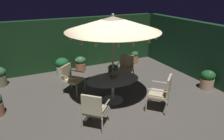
{
  "coord_description": "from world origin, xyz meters",
  "views": [
    {
      "loc": [
        -2.68,
        -5.27,
        3.34
      ],
      "look_at": [
        0.0,
        0.27,
        1.0
      ],
      "focal_mm": 35.27,
      "sensor_mm": 36.0,
      "label": 1
    }
  ],
  "objects_px": {
    "patio_chair_southeast": "(126,67)",
    "centerpiece_planter": "(113,69)",
    "patio_dining_table": "(113,84)",
    "potted_plant_right_near": "(208,79)",
    "patio_chair_north": "(71,77)",
    "patio_chair_east": "(163,91)",
    "potted_plant_left_far": "(80,63)",
    "patio_chair_northeast": "(94,109)",
    "potted_plant_back_center": "(62,66)",
    "potted_plant_front_corner": "(135,57)",
    "patio_umbrella": "(113,24)"
  },
  "relations": [
    {
      "from": "patio_chair_southeast",
      "to": "potted_plant_front_corner",
      "type": "xyz_separation_m",
      "value": [
        1.45,
        1.72,
        -0.31
      ]
    },
    {
      "from": "patio_chair_north",
      "to": "patio_umbrella",
      "type": "bearing_deg",
      "value": -47.75
    },
    {
      "from": "potted_plant_left_far",
      "to": "potted_plant_back_center",
      "type": "distance_m",
      "value": 0.82
    },
    {
      "from": "patio_chair_north",
      "to": "potted_plant_left_far",
      "type": "height_order",
      "value": "patio_chair_north"
    },
    {
      "from": "centerpiece_planter",
      "to": "patio_chair_southeast",
      "type": "height_order",
      "value": "centerpiece_planter"
    },
    {
      "from": "patio_chair_southeast",
      "to": "centerpiece_planter",
      "type": "bearing_deg",
      "value": -135.2
    },
    {
      "from": "patio_chair_southeast",
      "to": "potted_plant_back_center",
      "type": "relative_size",
      "value": 1.42
    },
    {
      "from": "patio_chair_northeast",
      "to": "patio_chair_east",
      "type": "relative_size",
      "value": 0.93
    },
    {
      "from": "potted_plant_left_far",
      "to": "potted_plant_front_corner",
      "type": "relative_size",
      "value": 1.11
    },
    {
      "from": "patio_umbrella",
      "to": "patio_chair_northeast",
      "type": "xyz_separation_m",
      "value": [
        -1.04,
        -1.08,
        -1.83
      ]
    },
    {
      "from": "patio_umbrella",
      "to": "potted_plant_left_far",
      "type": "height_order",
      "value": "patio_umbrella"
    },
    {
      "from": "patio_chair_north",
      "to": "patio_chair_northeast",
      "type": "relative_size",
      "value": 0.98
    },
    {
      "from": "potted_plant_right_near",
      "to": "patio_chair_northeast",
      "type": "bearing_deg",
      "value": -174.36
    },
    {
      "from": "patio_chair_east",
      "to": "potted_plant_back_center",
      "type": "bearing_deg",
      "value": 115.92
    },
    {
      "from": "potted_plant_front_corner",
      "to": "potted_plant_back_center",
      "type": "bearing_deg",
      "value": -179.79
    },
    {
      "from": "patio_chair_north",
      "to": "potted_plant_right_near",
      "type": "distance_m",
      "value": 4.67
    },
    {
      "from": "potted_plant_back_center",
      "to": "patio_chair_southeast",
      "type": "bearing_deg",
      "value": -41.72
    },
    {
      "from": "potted_plant_right_near",
      "to": "patio_chair_north",
      "type": "bearing_deg",
      "value": 157.85
    },
    {
      "from": "patio_chair_northeast",
      "to": "potted_plant_right_near",
      "type": "relative_size",
      "value": 1.45
    },
    {
      "from": "centerpiece_planter",
      "to": "potted_plant_back_center",
      "type": "bearing_deg",
      "value": 109.4
    },
    {
      "from": "patio_chair_east",
      "to": "patio_chair_southeast",
      "type": "xyz_separation_m",
      "value": [
        0.02,
        2.19,
        -0.01
      ]
    },
    {
      "from": "patio_umbrella",
      "to": "centerpiece_planter",
      "type": "relative_size",
      "value": 6.11
    },
    {
      "from": "patio_chair_northeast",
      "to": "patio_umbrella",
      "type": "bearing_deg",
      "value": 46.26
    },
    {
      "from": "patio_dining_table",
      "to": "patio_chair_east",
      "type": "bearing_deg",
      "value": -47.52
    },
    {
      "from": "patio_dining_table",
      "to": "potted_plant_left_far",
      "type": "bearing_deg",
      "value": 91.55
    },
    {
      "from": "patio_chair_northeast",
      "to": "potted_plant_front_corner",
      "type": "distance_m",
      "value": 5.26
    },
    {
      "from": "patio_chair_southeast",
      "to": "potted_plant_back_center",
      "type": "height_order",
      "value": "patio_chair_southeast"
    },
    {
      "from": "patio_dining_table",
      "to": "patio_chair_north",
      "type": "xyz_separation_m",
      "value": [
        -1.0,
        1.11,
        -0.01
      ]
    },
    {
      "from": "potted_plant_left_far",
      "to": "patio_chair_northeast",
      "type": "bearing_deg",
      "value": -103.35
    },
    {
      "from": "centerpiece_planter",
      "to": "patio_chair_east",
      "type": "distance_m",
      "value": 1.6
    },
    {
      "from": "patio_chair_north",
      "to": "potted_plant_right_near",
      "type": "bearing_deg",
      "value": -22.15
    },
    {
      "from": "patio_umbrella",
      "to": "patio_chair_east",
      "type": "xyz_separation_m",
      "value": [
        1.02,
        -1.11,
        -1.79
      ]
    },
    {
      "from": "centerpiece_planter",
      "to": "potted_plant_back_center",
      "type": "height_order",
      "value": "centerpiece_planter"
    },
    {
      "from": "patio_chair_east",
      "to": "potted_plant_left_far",
      "type": "relative_size",
      "value": 1.71
    },
    {
      "from": "potted_plant_front_corner",
      "to": "potted_plant_back_center",
      "type": "height_order",
      "value": "potted_plant_back_center"
    },
    {
      "from": "patio_dining_table",
      "to": "potted_plant_right_near",
      "type": "xyz_separation_m",
      "value": [
        3.32,
        -0.65,
        -0.22
      ]
    },
    {
      "from": "potted_plant_front_corner",
      "to": "patio_chair_southeast",
      "type": "bearing_deg",
      "value": -130.06
    },
    {
      "from": "patio_chair_southeast",
      "to": "potted_plant_right_near",
      "type": "height_order",
      "value": "patio_chair_southeast"
    },
    {
      "from": "patio_chair_east",
      "to": "patio_chair_northeast",
      "type": "bearing_deg",
      "value": 179.24
    },
    {
      "from": "patio_chair_north",
      "to": "patio_chair_east",
      "type": "distance_m",
      "value": 3.0
    },
    {
      "from": "patio_chair_north",
      "to": "potted_plant_front_corner",
      "type": "height_order",
      "value": "patio_chair_north"
    },
    {
      "from": "patio_chair_northeast",
      "to": "patio_chair_southeast",
      "type": "xyz_separation_m",
      "value": [
        2.08,
        2.16,
        0.03
      ]
    },
    {
      "from": "centerpiece_planter",
      "to": "potted_plant_back_center",
      "type": "xyz_separation_m",
      "value": [
        -0.94,
        2.68,
        -0.62
      ]
    },
    {
      "from": "patio_dining_table",
      "to": "patio_umbrella",
      "type": "xyz_separation_m",
      "value": [
        -0.0,
        -0.0,
        1.81
      ]
    },
    {
      "from": "patio_dining_table",
      "to": "patio_chair_east",
      "type": "distance_m",
      "value": 1.51
    },
    {
      "from": "potted_plant_right_near",
      "to": "patio_chair_east",
      "type": "bearing_deg",
      "value": -168.77
    },
    {
      "from": "potted_plant_front_corner",
      "to": "patio_chair_north",
      "type": "bearing_deg",
      "value": -154.1
    },
    {
      "from": "patio_chair_southeast",
      "to": "potted_plant_front_corner",
      "type": "relative_size",
      "value": 1.83
    },
    {
      "from": "patio_chair_north",
      "to": "potted_plant_back_center",
      "type": "height_order",
      "value": "patio_chair_north"
    },
    {
      "from": "patio_chair_northeast",
      "to": "potted_plant_front_corner",
      "type": "height_order",
      "value": "patio_chair_northeast"
    }
  ]
}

